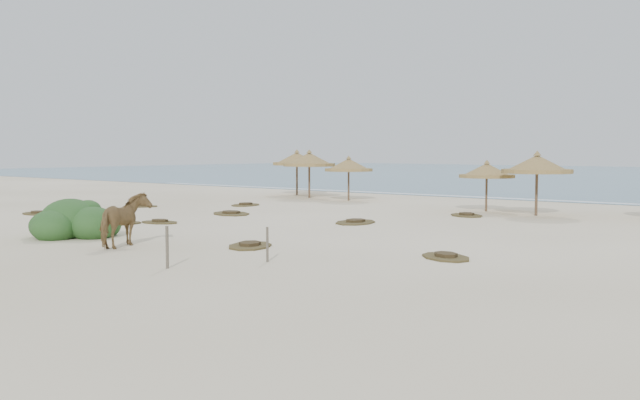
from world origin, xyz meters
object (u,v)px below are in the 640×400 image
(palapa_0, at_px, (297,159))
(palapa_1, at_px, (309,160))
(horse, at_px, (125,220))
(bush, at_px, (72,222))

(palapa_0, relative_size, palapa_1, 0.94)
(horse, bearing_deg, palapa_0, -84.36)
(palapa_1, bearing_deg, palapa_0, 145.01)
(horse, height_order, bush, horse)
(bush, bearing_deg, palapa_1, 107.64)
(palapa_0, bearing_deg, bush, -67.71)
(palapa_1, relative_size, horse, 2.19)
(palapa_0, xyz_separation_m, horse, (13.60, -24.09, -1.62))
(bush, bearing_deg, palapa_0, 112.29)
(palapa_1, height_order, bush, palapa_1)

